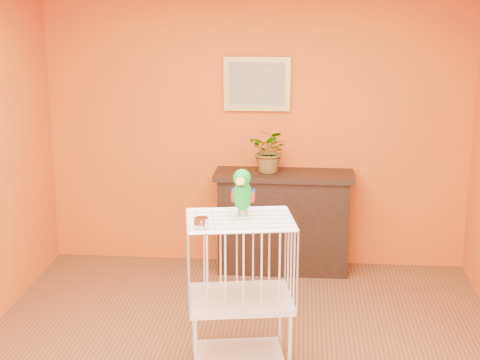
{
  "coord_description": "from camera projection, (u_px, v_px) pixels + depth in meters",
  "views": [
    {
      "loc": [
        0.43,
        -4.58,
        2.58
      ],
      "look_at": [
        0.01,
        0.22,
        1.34
      ],
      "focal_mm": 55.0,
      "sensor_mm": 36.0,
      "label": 1
    }
  ],
  "objects": [
    {
      "name": "parrot",
      "position": [
        243.0,
        192.0,
        4.96
      ],
      "size": [
        0.17,
        0.31,
        0.34
      ],
      "rotation": [
        0.0,
        0.0,
        -0.05
      ],
      "color": "#59544C",
      "rests_on": "birdcage"
    },
    {
      "name": "birdcage",
      "position": [
        240.0,
        291.0,
        5.08
      ],
      "size": [
        0.79,
        0.66,
        1.09
      ],
      "rotation": [
        0.0,
        0.0,
        0.17
      ],
      "color": "silver",
      "rests_on": "ground"
    },
    {
      "name": "room_shell",
      "position": [
        235.0,
        152.0,
        4.71
      ],
      "size": [
        4.5,
        4.5,
        4.5
      ],
      "color": "#C55C12",
      "rests_on": "ground"
    },
    {
      "name": "framed_picture",
      "position": [
        257.0,
        84.0,
        6.8
      ],
      "size": [
        0.62,
        0.04,
        0.5
      ],
      "color": "olive",
      "rests_on": "room_shell"
    },
    {
      "name": "potted_plant",
      "position": [
        270.0,
        155.0,
        6.79
      ],
      "size": [
        0.49,
        0.52,
        0.32
      ],
      "primitive_type": "imported",
      "rotation": [
        0.0,
        0.0,
        -0.37
      ],
      "color": "#26722D",
      "rests_on": "console_cabinet"
    },
    {
      "name": "feed_cup",
      "position": [
        201.0,
        223.0,
        4.75
      ],
      "size": [
        0.09,
        0.09,
        0.07
      ],
      "primitive_type": "cylinder",
      "color": "silver",
      "rests_on": "birdcage"
    },
    {
      "name": "console_cabinet",
      "position": [
        283.0,
        222.0,
        6.91
      ],
      "size": [
        1.29,
        0.46,
        0.96
      ],
      "color": "black",
      "rests_on": "ground"
    }
  ]
}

